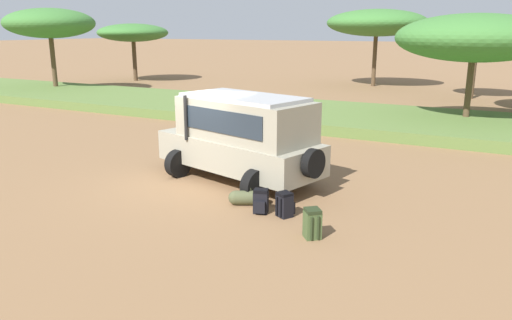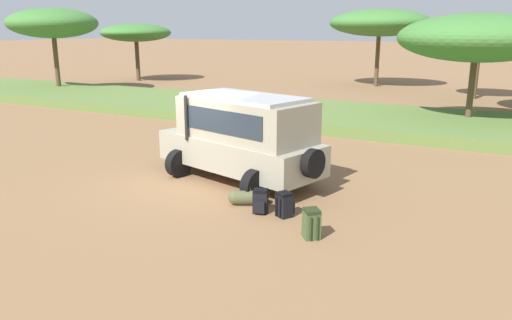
% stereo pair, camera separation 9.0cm
% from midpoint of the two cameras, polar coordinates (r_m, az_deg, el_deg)
% --- Properties ---
extents(ground_plane, '(320.00, 320.00, 0.00)m').
position_cam_midpoint_polar(ground_plane, '(14.26, -6.51, -2.38)').
color(ground_plane, olive).
extents(grass_bank, '(120.00, 7.00, 0.44)m').
position_cam_midpoint_polar(grass_bank, '(23.79, 8.54, 5.03)').
color(grass_bank, '#5B7538').
rests_on(grass_bank, ground_plane).
extents(safari_vehicle, '(5.47, 3.52, 2.44)m').
position_cam_midpoint_polar(safari_vehicle, '(13.86, -1.44, 2.74)').
color(safari_vehicle, gray).
rests_on(safari_vehicle, ground_plane).
extents(backpack_beside_front_wheel, '(0.43, 0.46, 0.58)m').
position_cam_midpoint_polar(backpack_beside_front_wheel, '(11.47, 3.50, -5.13)').
color(backpack_beside_front_wheel, black).
rests_on(backpack_beside_front_wheel, ground_plane).
extents(backpack_cluster_center, '(0.47, 0.48, 0.63)m').
position_cam_midpoint_polar(backpack_cluster_center, '(10.38, 6.58, -7.24)').
color(backpack_cluster_center, '#42562D').
rests_on(backpack_cluster_center, ground_plane).
extents(backpack_near_rear_wheel, '(0.39, 0.41, 0.58)m').
position_cam_midpoint_polar(backpack_near_rear_wheel, '(11.66, 0.73, -4.78)').
color(backpack_near_rear_wheel, black).
rests_on(backpack_near_rear_wheel, ground_plane).
extents(duffel_bag_low_black_case, '(0.90, 0.63, 0.46)m').
position_cam_midpoint_polar(duffel_bag_low_black_case, '(12.24, -0.71, -4.33)').
color(duffel_bag_low_black_case, '#4C5133').
rests_on(duffel_bag_low_black_case, ground_plane).
extents(acacia_tree_far_left, '(5.64, 5.70, 4.58)m').
position_cam_midpoint_polar(acacia_tree_far_left, '(42.83, -13.50, 13.95)').
color(acacia_tree_far_left, brown).
rests_on(acacia_tree_far_left, ground_plane).
extents(acacia_tree_left_mid, '(5.96, 5.56, 5.48)m').
position_cam_midpoint_polar(acacia_tree_left_mid, '(36.18, -22.16, 14.26)').
color(acacia_tree_left_mid, brown).
rests_on(acacia_tree_left_mid, ground_plane).
extents(acacia_tree_centre_back, '(7.33, 6.28, 5.56)m').
position_cam_midpoint_polar(acacia_tree_centre_back, '(38.64, 14.00, 14.96)').
color(acacia_tree_centre_back, brown).
rests_on(acacia_tree_centre_back, ground_plane).
extents(acacia_tree_right_mid, '(4.52, 4.36, 4.93)m').
position_cam_midpoint_polar(acacia_tree_right_mid, '(33.46, 24.42, 13.79)').
color(acacia_tree_right_mid, brown).
rests_on(acacia_tree_right_mid, ground_plane).
extents(acacia_tree_far_right, '(6.57, 5.76, 4.82)m').
position_cam_midpoint_polar(acacia_tree_far_right, '(23.53, 24.01, 12.62)').
color(acacia_tree_far_right, brown).
rests_on(acacia_tree_far_right, ground_plane).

